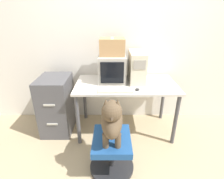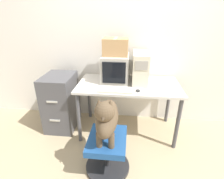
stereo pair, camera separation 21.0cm
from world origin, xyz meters
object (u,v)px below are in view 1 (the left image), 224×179
at_px(dog, 112,117).
at_px(cardboard_box, 112,47).
at_px(office_chair, 112,152).
at_px(keyboard, 115,90).
at_px(crt_monitor, 112,68).
at_px(filing_cabinet, 57,105).
at_px(pc_tower, 137,67).

bearing_deg(dog, cardboard_box, 89.73).
bearing_deg(office_chair, keyboard, 84.94).
relative_size(crt_monitor, dog, 0.76).
bearing_deg(cardboard_box, filing_cabinet, -171.75).
bearing_deg(cardboard_box, keyboard, -84.29).
bearing_deg(keyboard, pc_tower, 50.56).
distance_m(crt_monitor, office_chair, 1.11).
bearing_deg(office_chair, pc_tower, 67.87).
xyz_separation_m(crt_monitor, office_chair, (-0.00, -0.86, -0.70)).
bearing_deg(pc_tower, dog, -111.82).
bearing_deg(filing_cabinet, office_chair, -42.94).
bearing_deg(cardboard_box, dog, -90.27).
relative_size(keyboard, office_chair, 0.85).
distance_m(keyboard, cardboard_box, 0.60).
height_order(office_chair, dog, dog).
distance_m(crt_monitor, pc_tower, 0.34).
bearing_deg(office_chair, dog, -90.00).
distance_m(crt_monitor, filing_cabinet, 0.96).
distance_m(office_chair, cardboard_box, 1.31).
xyz_separation_m(office_chair, cardboard_box, (0.00, 0.86, 0.99)).
bearing_deg(dog, pc_tower, 68.18).
height_order(dog, cardboard_box, cardboard_box).
bearing_deg(filing_cabinet, dog, -43.43).
xyz_separation_m(pc_tower, office_chair, (-0.34, -0.84, -0.72)).
xyz_separation_m(keyboard, office_chair, (-0.04, -0.48, -0.53)).
relative_size(office_chair, dog, 0.86).
bearing_deg(cardboard_box, office_chair, -90.28).
bearing_deg(crt_monitor, pc_tower, -2.10).
relative_size(crt_monitor, pc_tower, 0.94).
bearing_deg(crt_monitor, cardboard_box, 90.00).
xyz_separation_m(dog, filing_cabinet, (-0.80, 0.76, -0.28)).
relative_size(pc_tower, filing_cabinet, 0.56).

